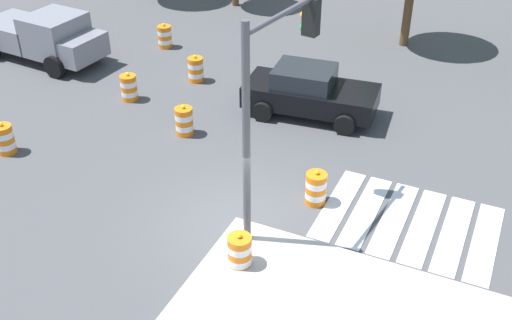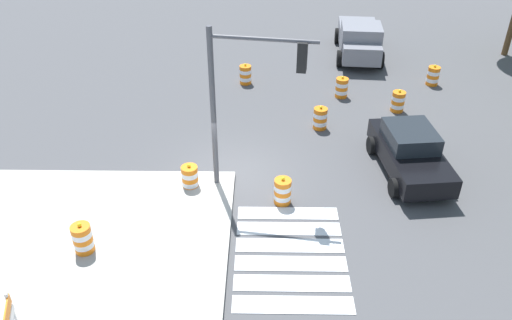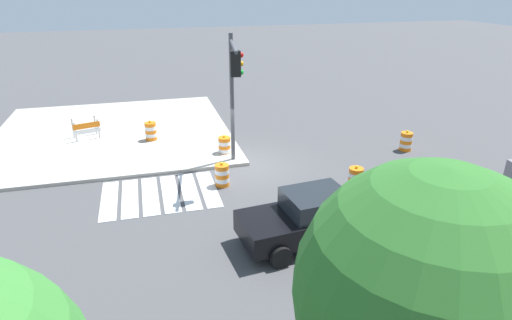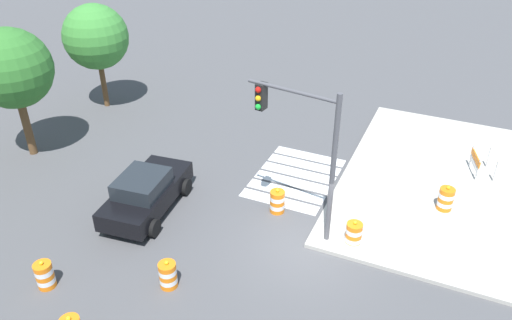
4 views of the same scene
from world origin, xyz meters
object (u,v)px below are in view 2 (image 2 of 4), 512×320
object	(u,v)px
traffic_barrel_median_far	(245,75)
traffic_barrel_on_sidewalk	(83,238)
sports_car	(410,152)
traffic_barrel_opposite_curb	(433,76)
traffic_barrel_lane_center	(283,191)
traffic_barrel_median_near	(190,178)
pickup_truck	(359,40)
traffic_barrel_near_corner	(320,118)
traffic_barrel_far_curb	(342,88)
traffic_light_pole	(248,84)
traffic_barrel_crosswalk_end	(398,101)

from	to	relation	value
traffic_barrel_median_far	traffic_barrel_on_sidewalk	bearing A→B (deg)	-19.92
sports_car	traffic_barrel_on_sidewalk	xyz separation A→B (m)	(4.44, -10.32, -0.21)
traffic_barrel_median_far	traffic_barrel_opposite_curb	world-z (taller)	same
traffic_barrel_median_far	traffic_barrel_on_sidewalk	size ratio (longest dim) A/B	1.00
traffic_barrel_median_far	traffic_barrel_lane_center	size ratio (longest dim) A/B	1.00
traffic_barrel_median_near	pickup_truck	bearing A→B (deg)	147.88
traffic_barrel_near_corner	traffic_barrel_opposite_curb	bearing A→B (deg)	126.64
traffic_barrel_near_corner	traffic_barrel_far_curb	distance (m)	3.17
pickup_truck	traffic_barrel_on_sidewalk	world-z (taller)	pickup_truck
sports_car	traffic_light_pole	distance (m)	6.54
sports_car	traffic_light_pole	size ratio (longest dim) A/B	0.81
traffic_barrel_opposite_curb	traffic_light_pole	bearing A→B (deg)	-45.21
traffic_barrel_crosswalk_end	traffic_barrel_far_curb	world-z (taller)	same
traffic_barrel_near_corner	traffic_barrel_median_near	distance (m)	6.41
traffic_barrel_crosswalk_end	traffic_barrel_lane_center	distance (m)	8.33
traffic_light_pole	traffic_barrel_lane_center	bearing A→B (deg)	54.93
traffic_barrel_median_near	traffic_barrel_lane_center	distance (m)	3.20
traffic_barrel_on_sidewalk	traffic_light_pole	xyz separation A→B (m)	(-3.30, 4.67, 3.31)
sports_car	pickup_truck	distance (m)	10.76
sports_car	traffic_barrel_far_curb	bearing A→B (deg)	-164.75
traffic_barrel_far_curb	traffic_barrel_opposite_curb	xyz separation A→B (m)	(-1.36, 4.51, 0.00)
sports_car	traffic_barrel_on_sidewalk	bearing A→B (deg)	-66.72
sports_car	traffic_barrel_crosswalk_end	bearing A→B (deg)	172.18
traffic_barrel_near_corner	traffic_light_pole	distance (m)	6.10
traffic_barrel_median_near	traffic_light_pole	xyz separation A→B (m)	(-0.07, 2.01, 3.46)
pickup_truck	traffic_barrel_far_curb	bearing A→B (deg)	-17.22
pickup_truck	traffic_light_pole	size ratio (longest dim) A/B	0.96
traffic_barrel_far_curb	traffic_barrel_opposite_curb	size ratio (longest dim) A/B	1.00
traffic_barrel_far_curb	traffic_barrel_opposite_curb	bearing A→B (deg)	106.80
traffic_barrel_far_curb	traffic_barrel_lane_center	size ratio (longest dim) A/B	1.00
sports_car	traffic_barrel_crosswalk_end	distance (m)	4.68
traffic_barrel_lane_center	traffic_light_pole	world-z (taller)	traffic_light_pole
traffic_barrel_lane_center	traffic_light_pole	xyz separation A→B (m)	(-0.78, -1.11, 3.46)
traffic_barrel_opposite_curb	sports_car	bearing A→B (deg)	-21.46
traffic_barrel_median_near	traffic_light_pole	distance (m)	4.00
traffic_barrel_median_near	traffic_barrel_far_curb	xyz separation A→B (m)	(-7.18, 6.03, 0.00)
sports_car	pickup_truck	world-z (taller)	pickup_truck
traffic_barrel_lane_center	traffic_barrel_near_corner	bearing A→B (deg)	161.42
pickup_truck	traffic_barrel_median_near	distance (m)	14.14
traffic_light_pole	traffic_barrel_opposite_curb	bearing A→B (deg)	134.79
traffic_barrel_crosswalk_end	traffic_barrel_on_sidewalk	distance (m)	14.22
sports_car	traffic_barrel_lane_center	xyz separation A→B (m)	(1.92, -4.54, -0.36)
traffic_barrel_near_corner	traffic_barrel_on_sidewalk	distance (m)	10.57
traffic_barrel_median_near	traffic_barrel_on_sidewalk	bearing A→B (deg)	-39.49
traffic_barrel_median_near	traffic_light_pole	bearing A→B (deg)	92.02
traffic_barrel_opposite_curb	traffic_light_pole	distance (m)	12.51
traffic_barrel_median_far	traffic_barrel_lane_center	bearing A→B (deg)	9.27
pickup_truck	traffic_barrel_on_sidewalk	size ratio (longest dim) A/B	5.19
traffic_barrel_opposite_curb	traffic_barrel_median_near	bearing A→B (deg)	-50.98
traffic_barrel_lane_center	traffic_barrel_median_far	bearing A→B (deg)	-170.73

